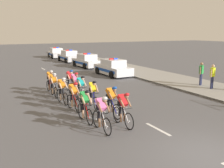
% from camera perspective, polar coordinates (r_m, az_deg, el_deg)
% --- Properties ---
extents(ground_plane, '(160.00, 160.00, 0.00)m').
position_cam_1_polar(ground_plane, '(9.38, 20.62, -14.62)').
color(ground_plane, '#56565B').
extents(sidewalk_slab, '(4.29, 60.00, 0.12)m').
position_cam_1_polar(sidewalk_slab, '(24.52, 8.48, 2.11)').
color(sidewalk_slab, gray).
rests_on(sidewalk_slab, ground).
extents(kerb_edge, '(0.16, 60.00, 0.13)m').
position_cam_1_polar(kerb_edge, '(23.36, 4.39, 1.75)').
color(kerb_edge, '#9E9E99').
rests_on(kerb_edge, ground).
extents(lane_markings_centre, '(0.14, 25.60, 0.01)m').
position_cam_1_polar(lane_markings_centre, '(17.88, -5.88, -1.51)').
color(lane_markings_centre, white).
rests_on(lane_markings_centre, ground).
extents(cyclist_lead, '(0.42, 1.72, 1.56)m').
position_cam_1_polar(cyclist_lead, '(10.54, -2.26, -6.33)').
color(cyclist_lead, black).
rests_on(cyclist_lead, ground).
extents(cyclist_second, '(0.42, 1.72, 1.56)m').
position_cam_1_polar(cyclist_second, '(11.13, 2.46, -5.37)').
color(cyclist_second, black).
rests_on(cyclist_second, ground).
extents(cyclist_third, '(0.42, 1.72, 1.56)m').
position_cam_1_polar(cyclist_third, '(11.68, -5.92, -4.59)').
color(cyclist_third, black).
rests_on(cyclist_third, ground).
extents(cyclist_fourth, '(0.44, 1.72, 1.56)m').
position_cam_1_polar(cyclist_fourth, '(12.32, -0.16, -3.68)').
color(cyclist_fourth, black).
rests_on(cyclist_fourth, ground).
extents(cyclist_fifth, '(0.44, 1.72, 1.56)m').
position_cam_1_polar(cyclist_fifth, '(13.39, -8.37, -2.56)').
color(cyclist_fifth, black).
rests_on(cyclist_fifth, ground).
extents(cyclist_sixth, '(0.45, 1.72, 1.56)m').
position_cam_1_polar(cyclist_sixth, '(13.72, -4.18, -2.13)').
color(cyclist_sixth, black).
rests_on(cyclist_sixth, ground).
extents(cyclist_seventh, '(0.44, 1.72, 1.56)m').
position_cam_1_polar(cyclist_seventh, '(14.84, -10.85, -1.27)').
color(cyclist_seventh, black).
rests_on(cyclist_seventh, ground).
extents(cyclist_eighth, '(0.43, 1.72, 1.56)m').
position_cam_1_polar(cyclist_eighth, '(15.20, -6.79, -0.83)').
color(cyclist_eighth, black).
rests_on(cyclist_eighth, ground).
extents(cyclist_ninth, '(0.42, 1.72, 1.56)m').
position_cam_1_polar(cyclist_ninth, '(16.46, -12.61, -0.08)').
color(cyclist_ninth, black).
rests_on(cyclist_ninth, ground).
extents(cyclist_tenth, '(0.42, 1.72, 1.56)m').
position_cam_1_polar(cyclist_tenth, '(16.47, -8.12, 0.09)').
color(cyclist_tenth, black).
rests_on(cyclist_tenth, ground).
extents(cyclist_eleventh, '(0.43, 1.72, 1.56)m').
position_cam_1_polar(cyclist_eleventh, '(17.64, -13.34, 0.65)').
color(cyclist_eleventh, black).
rests_on(cyclist_eleventh, ground).
extents(cyclist_twelfth, '(0.42, 1.72, 1.56)m').
position_cam_1_polar(cyclist_twelfth, '(17.56, -9.16, 0.77)').
color(cyclist_twelfth, black).
rests_on(cyclist_twelfth, ground).
extents(police_car_nearest, '(2.10, 4.45, 1.59)m').
position_cam_1_polar(police_car_nearest, '(24.00, 0.19, 3.53)').
color(police_car_nearest, silver).
rests_on(police_car_nearest, ground).
extents(police_car_second, '(2.21, 4.50, 1.59)m').
position_cam_1_polar(police_car_second, '(29.64, -5.57, 5.01)').
color(police_car_second, silver).
rests_on(police_car_second, ground).
extents(police_car_third, '(2.03, 4.42, 1.59)m').
position_cam_1_polar(police_car_third, '(35.37, -9.40, 5.96)').
color(police_car_third, silver).
rests_on(police_car_third, ground).
extents(police_car_furthest, '(2.24, 4.51, 1.59)m').
position_cam_1_polar(police_car_furthest, '(41.07, -12.11, 6.61)').
color(police_car_furthest, white).
rests_on(police_car_furthest, ground).
extents(spectator_closest, '(0.52, 0.32, 1.68)m').
position_cam_1_polar(spectator_closest, '(19.07, 21.13, 1.89)').
color(spectator_closest, '#23284C').
rests_on(spectator_closest, sidewalk_slab).
extents(spectator_middle, '(0.51, 0.35, 1.68)m').
position_cam_1_polar(spectator_middle, '(20.01, 18.93, 2.47)').
color(spectator_middle, '#23284C').
rests_on(spectator_middle, sidewalk_slab).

